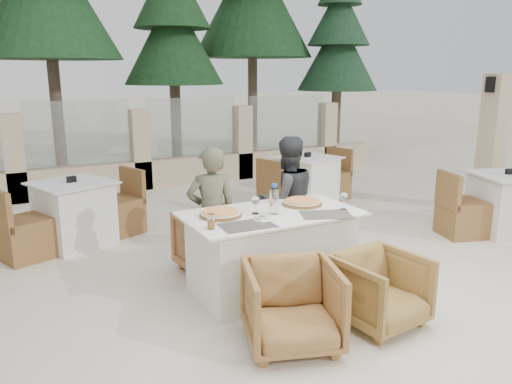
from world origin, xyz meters
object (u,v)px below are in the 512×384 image
bg_table_c (506,204)px  pizza_left (221,214)px  wine_glass_corner (344,200)px  armchair_far_left (215,241)px  beer_glass_left (211,221)px  armchair_near_left (292,306)px  armchair_far_right (291,235)px  water_bottle (274,199)px  pizza_right (302,202)px  beer_glass_right (272,197)px  armchair_near_right (380,290)px  olive_dish (262,218)px  diner_right (287,201)px  diner_left (211,214)px  bg_table_a (75,214)px  bg_table_b (307,182)px  wine_glass_centre (255,204)px  dining_table (271,252)px

bg_table_c → pizza_left: bearing=-162.7°
wine_glass_corner → armchair_far_left: size_ratio=0.26×
beer_glass_left → armchair_near_left: (0.33, -0.72, -0.52)m
armchair_far_left → armchair_far_right: 0.89m
water_bottle → armchair_far_right: water_bottle is taller
pizza_right → armchair_far_left: 1.01m
wine_glass_corner → beer_glass_right: (-0.46, 0.54, -0.03)m
beer_glass_right → armchair_near_right: beer_glass_right is taller
armchair_far_right → bg_table_c: 2.95m
wine_glass_corner → olive_dish: (-0.84, 0.05, -0.07)m
diner_right → diner_left: bearing=4.0°
pizza_left → water_bottle: size_ratio=1.36×
armchair_far_right → bg_table_a: (-2.03, 1.59, 0.12)m
olive_dish → water_bottle: bearing=34.2°
bg_table_b → bg_table_c: bearing=-73.8°
wine_glass_corner → bg_table_b: wine_glass_corner is taller
beer_glass_right → diner_right: (0.32, 0.24, -0.14)m
armchair_far_left → diner_right: diner_right is taller
armchair_far_right → wine_glass_corner: bearing=71.1°
beer_glass_left → pizza_right: bearing=15.1°
diner_right → wine_glass_centre: bearing=42.0°
wine_glass_corner → beer_glass_right: size_ratio=1.47×
dining_table → armchair_near_right: 1.08m
wine_glass_corner → diner_left: diner_left is taller
bg_table_a → beer_glass_right: bearing=-70.6°
water_bottle → pizza_right: bearing=20.1°
diner_left → bg_table_b: bearing=-131.9°
dining_table → armchair_far_left: (-0.26, 0.69, -0.06)m
wine_glass_corner → pizza_left: bearing=162.7°
armchair_far_left → bg_table_a: bg_table_a is taller
pizza_right → diner_left: (-0.77, 0.44, -0.13)m
dining_table → armchair_far_left: size_ratio=2.26×
olive_dish → wine_glass_corner: bearing=-3.7°
pizza_left → diner_left: (0.09, 0.43, -0.13)m
beer_glass_right → armchair_far_left: 0.78m
wine_glass_centre → olive_dish: wine_glass_centre is taller
wine_glass_corner → beer_glass_left: wine_glass_corner is taller
pizza_left → armchair_far_right: 1.30m
wine_glass_corner → water_bottle: bearing=163.4°
beer_glass_right → diner_left: size_ratio=0.09×
armchair_near_right → bg_table_c: bearing=12.7°
pizza_left → diner_left: bearing=78.1°
diner_left → pizza_left: bearing=88.1°
bg_table_a → bg_table_b: size_ratio=1.00×
armchair_far_right → bg_table_a: size_ratio=0.36×
olive_dish → diner_right: diner_right is taller
olive_dish → armchair_near_right: size_ratio=0.17×
bg_table_b → bg_table_c: same height
pizza_right → wine_glass_corner: 0.42m
wine_glass_corner → armchair_far_left: 1.40m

